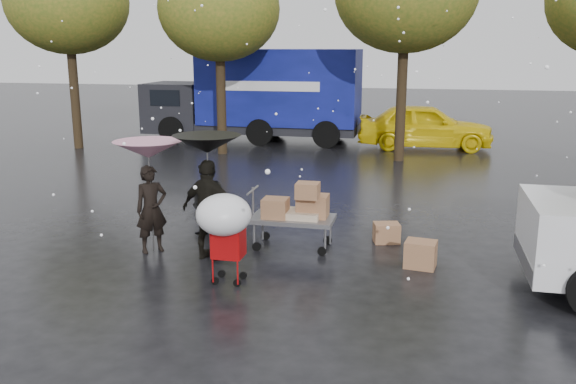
% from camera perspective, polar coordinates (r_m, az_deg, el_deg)
% --- Properties ---
extents(ground, '(90.00, 90.00, 0.00)m').
position_cam_1_polar(ground, '(10.91, -5.47, -5.91)').
color(ground, black).
rests_on(ground, ground).
extents(person_pink, '(0.68, 0.67, 1.57)m').
position_cam_1_polar(person_pink, '(11.11, -12.66, -1.58)').
color(person_pink, black).
rests_on(person_pink, ground).
extents(person_middle, '(0.89, 0.82, 1.47)m').
position_cam_1_polar(person_middle, '(11.69, -7.45, -0.86)').
color(person_middle, black).
rests_on(person_middle, ground).
extents(person_black, '(1.09, 0.62, 1.76)m').
position_cam_1_polar(person_black, '(10.51, -7.40, -1.70)').
color(person_black, black).
rests_on(person_black, ground).
extents(umbrella_pink, '(1.21, 1.21, 2.01)m').
position_cam_1_polar(umbrella_pink, '(10.88, -12.95, 3.89)').
color(umbrella_pink, '#4C4C4C').
rests_on(umbrella_pink, ground).
extents(umbrella_black, '(1.16, 1.16, 2.17)m').
position_cam_1_polar(umbrella_black, '(10.27, -7.59, 4.46)').
color(umbrella_black, '#4C4C4C').
rests_on(umbrella_black, ground).
extents(vendor_cart, '(1.52, 0.80, 1.27)m').
position_cam_1_polar(vendor_cart, '(11.03, 0.86, -1.68)').
color(vendor_cart, slate).
rests_on(vendor_cart, ground).
extents(shopping_cart, '(0.84, 0.84, 1.46)m').
position_cam_1_polar(shopping_cart, '(9.25, -5.96, -2.58)').
color(shopping_cart, '#B50A0C').
rests_on(shopping_cart, ground).
extents(blue_truck, '(8.30, 2.60, 3.50)m').
position_cam_1_polar(blue_truck, '(23.78, -2.73, 9.01)').
color(blue_truck, '#0B135B').
rests_on(blue_truck, ground).
extents(box_ground_near, '(0.56, 0.47, 0.45)m').
position_cam_1_polar(box_ground_near, '(10.47, 12.30, -5.71)').
color(box_ground_near, '#92633F').
rests_on(box_ground_near, ground).
extents(box_ground_far, '(0.55, 0.47, 0.37)m').
position_cam_1_polar(box_ground_far, '(11.66, 9.20, -3.79)').
color(box_ground_far, '#92633F').
rests_on(box_ground_far, ground).
extents(yellow_taxi, '(4.88, 2.21, 1.62)m').
position_cam_1_polar(yellow_taxi, '(22.60, 12.70, 6.05)').
color(yellow_taxi, yellow).
rests_on(yellow_taxi, ground).
extents(tree_row, '(21.60, 4.40, 7.12)m').
position_cam_1_polar(tree_row, '(20.16, 2.08, 17.50)').
color(tree_row, black).
rests_on(tree_row, ground).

